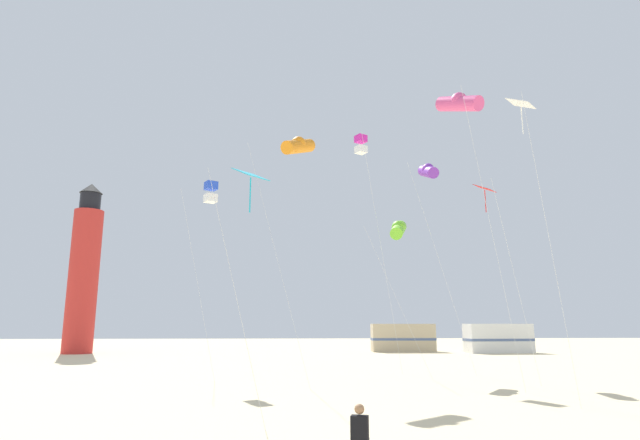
# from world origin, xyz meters

# --- Properties ---
(kite_flyer_standing) EXTENTS (0.43, 0.56, 1.16)m
(kite_flyer_standing) POSITION_xyz_m (0.35, 4.12, 0.61)
(kite_flyer_standing) COLOR black
(kite_flyer_standing) RESTS_ON ground
(kite_diamond_cyan) EXTENTS (1.88, 1.83, 7.44)m
(kite_diamond_cyan) POSITION_xyz_m (-2.30, 8.73, 6.97)
(kite_diamond_cyan) COLOR silver
(kite_diamond_cyan) RESTS_ON ground
(kite_diamond_white) EXTENTS (1.60, 1.60, 11.09)m
(kite_diamond_white) POSITION_xyz_m (7.62, 11.01, 10.39)
(kite_diamond_white) COLOR silver
(kite_diamond_white) RESTS_ON ground
(kite_tube_rainbow) EXTENTS (2.79, 3.15, 13.45)m
(kite_tube_rainbow) POSITION_xyz_m (6.71, 15.19, 12.74)
(kite_tube_rainbow) COLOR silver
(kite_tube_rainbow) RESTS_ON ground
(kite_box_magenta) EXTENTS (2.53, 2.53, 14.23)m
(kite_box_magenta) POSITION_xyz_m (3.35, 23.55, 13.62)
(kite_box_magenta) COLOR silver
(kite_box_magenta) RESTS_ON ground
(kite_tube_violet) EXTENTS (3.42, 2.96, 12.76)m
(kite_tube_violet) POSITION_xyz_m (7.55, 23.69, 12.05)
(kite_tube_violet) COLOR silver
(kite_tube_violet) RESTS_ON ground
(kite_tube_lime) EXTENTS (3.18, 3.42, 8.69)m
(kite_tube_lime) POSITION_xyz_m (5.12, 21.68, 7.98)
(kite_tube_lime) COLOR silver
(kite_tube_lime) RESTS_ON ground
(kite_box_blue) EXTENTS (2.26, 1.86, 10.34)m
(kite_box_blue) POSITION_xyz_m (-5.32, 20.90, 9.75)
(kite_box_blue) COLOR silver
(kite_box_blue) RESTS_ON ground
(kite_diamond_scarlet) EXTENTS (2.47, 2.47, 9.47)m
(kite_diamond_scarlet) POSITION_xyz_m (8.57, 17.27, 8.88)
(kite_diamond_scarlet) COLOR silver
(kite_diamond_scarlet) RESTS_ON ground
(kite_tube_orange) EXTENTS (3.57, 3.83, 12.51)m
(kite_tube_orange) POSITION_xyz_m (-0.61, 18.87, 11.80)
(kite_tube_orange) COLOR silver
(kite_tube_orange) RESTS_ON ground
(lighthouse_distant) EXTENTS (2.80, 2.80, 16.80)m
(lighthouse_distant) POSITION_xyz_m (-21.09, 45.66, 7.84)
(lighthouse_distant) COLOR red
(lighthouse_distant) RESTS_ON ground
(rv_van_tan) EXTENTS (6.53, 2.61, 2.80)m
(rv_van_tan) POSITION_xyz_m (10.91, 47.35, 1.39)
(rv_van_tan) COLOR #C6B28C
(rv_van_tan) RESTS_ON ground
(rv_van_white) EXTENTS (6.58, 2.75, 2.80)m
(rv_van_white) POSITION_xyz_m (19.79, 44.42, 1.39)
(rv_van_white) COLOR white
(rv_van_white) RESTS_ON ground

